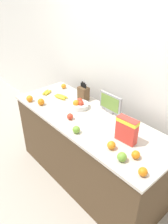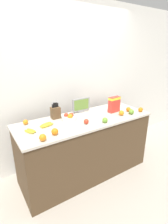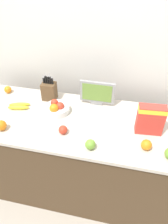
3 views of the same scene
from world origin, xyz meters
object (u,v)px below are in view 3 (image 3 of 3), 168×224
object	(u,v)px
cereal_box	(151,118)
fruit_bowl	(57,108)
apple_leftmost	(90,144)
orange_near_bowl	(8,90)
banana_bunch_right	(19,106)
apple_rear	(63,130)
knife_block	(49,91)
orange_back_center	(146,145)
small_monitor	(97,93)
orange_mid_right	(1,125)

from	to	relation	value
cereal_box	fruit_bowl	world-z (taller)	cereal_box
apple_leftmost	fruit_bowl	bearing A→B (deg)	136.49
orange_near_bowl	cereal_box	bearing A→B (deg)	-11.26
cereal_box	banana_bunch_right	distance (m)	1.11
apple_rear	knife_block	bearing A→B (deg)	121.61
apple_rear	orange_back_center	distance (m)	0.62
small_monitor	fruit_bowl	world-z (taller)	small_monitor
banana_bunch_right	orange_near_bowl	bearing A→B (deg)	136.13
knife_block	cereal_box	xyz separation A→B (m)	(0.88, -0.25, 0.05)
apple_rear	orange_near_bowl	xyz separation A→B (m)	(-0.68, 0.42, -0.00)
knife_block	small_monitor	xyz separation A→B (m)	(0.44, 0.01, 0.03)
knife_block	apple_rear	bearing A→B (deg)	-58.39
fruit_bowl	banana_bunch_right	size ratio (longest dim) A/B	1.07
small_monitor	apple_leftmost	xyz separation A→B (m)	(0.05, -0.53, -0.09)
apple_rear	orange_mid_right	bearing A→B (deg)	-172.35
knife_block	cereal_box	bearing A→B (deg)	-15.92
orange_mid_right	orange_near_bowl	size ratio (longest dim) A/B	1.20
small_monitor	orange_near_bowl	bearing A→B (deg)	-179.87
cereal_box	apple_rear	world-z (taller)	cereal_box
knife_block	orange_mid_right	bearing A→B (deg)	-115.51
apple_rear	orange_mid_right	size ratio (longest dim) A/B	0.85
fruit_bowl	apple_rear	bearing A→B (deg)	-61.87
cereal_box	apple_leftmost	xyz separation A→B (m)	(-0.40, -0.26, -0.10)
banana_bunch_right	orange_near_bowl	world-z (taller)	orange_near_bowl
apple_leftmost	cereal_box	bearing A→B (deg)	33.39
small_monitor	orange_back_center	xyz separation A→B (m)	(0.43, -0.44, -0.08)
knife_block	orange_mid_right	world-z (taller)	knife_block
orange_mid_right	orange_back_center	bearing A→B (deg)	2.17
small_monitor	fruit_bowl	distance (m)	0.37
small_monitor	apple_rear	bearing A→B (deg)	-113.85
cereal_box	apple_rear	bearing A→B (deg)	-170.84
apple_leftmost	orange_back_center	world-z (taller)	orange_back_center
small_monitor	banana_bunch_right	size ratio (longest dim) A/B	1.53
knife_block	banana_bunch_right	distance (m)	0.30
apple_rear	banana_bunch_right	bearing A→B (deg)	155.11
apple_leftmost	orange_mid_right	bearing A→B (deg)	176.74
apple_leftmost	orange_mid_right	distance (m)	0.71
small_monitor	cereal_box	world-z (taller)	cereal_box
knife_block	banana_bunch_right	bearing A→B (deg)	-138.72
cereal_box	orange_near_bowl	bearing A→B (deg)	163.87
cereal_box	apple_rear	size ratio (longest dim) A/B	3.52
knife_block	orange_mid_right	size ratio (longest dim) A/B	3.30
small_monitor	apple_rear	xyz separation A→B (m)	(-0.19, -0.42, -0.09)
small_monitor	orange_mid_right	distance (m)	0.83
cereal_box	apple_leftmost	bearing A→B (deg)	-151.49
cereal_box	orange_back_center	size ratio (longest dim) A/B	3.17
banana_bunch_right	apple_rear	xyz separation A→B (m)	(0.47, -0.22, 0.01)
knife_block	fruit_bowl	size ratio (longest dim) A/B	1.27
small_monitor	orange_near_bowl	size ratio (longest dim) A/B	4.44
fruit_bowl	apple_leftmost	size ratio (longest dim) A/B	2.80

